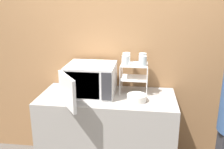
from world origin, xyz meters
TOP-DOWN VIEW (x-y plane):
  - wall_back at (0.00, 0.69)m, footprint 8.00×0.06m
  - counter at (0.00, 0.33)m, footprint 1.41×0.65m
  - microwave at (-0.18, 0.36)m, footprint 0.52×0.77m
  - dish_rack at (0.27, 0.48)m, footprint 0.29×0.25m
  - glass_front_left at (0.18, 0.41)m, footprint 0.08×0.08m
  - glass_back_right at (0.35, 0.56)m, footprint 0.08×0.08m
  - glass_front_right at (0.35, 0.41)m, footprint 0.08×0.08m
  - glass_back_left at (0.18, 0.56)m, footprint 0.08×0.08m
  - bowl at (0.31, 0.23)m, footprint 0.19×0.19m

SIDE VIEW (x-z plane):
  - counter at x=0.00m, z-range 0.00..0.90m
  - bowl at x=0.31m, z-range 0.90..0.97m
  - microwave at x=-0.18m, z-range 0.90..1.22m
  - dish_rack at x=0.27m, z-range 0.97..1.29m
  - glass_front_left at x=0.18m, z-range 1.22..1.32m
  - glass_back_right at x=0.35m, z-range 1.22..1.32m
  - glass_front_right at x=0.35m, z-range 1.22..1.32m
  - glass_back_left at x=0.18m, z-range 1.22..1.32m
  - wall_back at x=0.00m, z-range 0.00..2.60m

